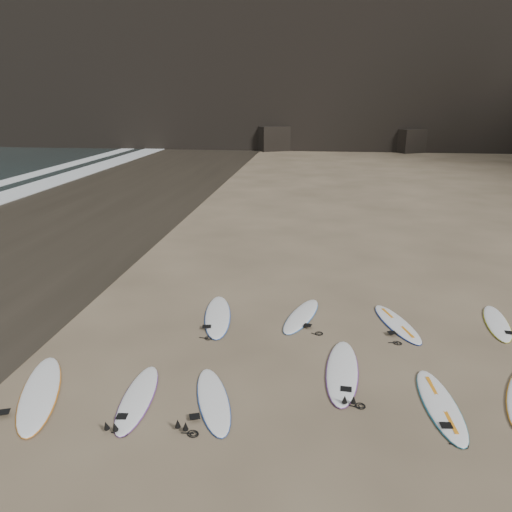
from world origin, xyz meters
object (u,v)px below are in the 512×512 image
(surfboard_6, at_px, (301,316))
(surfboard_11, at_px, (40,392))
(surfboard_7, at_px, (397,323))
(surfboard_1, at_px, (213,399))
(surfboard_8, at_px, (497,323))
(surfboard_2, at_px, (342,371))
(surfboard_0, at_px, (138,397))
(surfboard_3, at_px, (440,404))
(surfboard_5, at_px, (218,316))

(surfboard_6, xyz_separation_m, surfboard_11, (-4.87, -4.18, 0.01))
(surfboard_11, bearing_deg, surfboard_7, 7.71)
(surfboard_1, xyz_separation_m, surfboard_7, (3.91, 3.82, 0.00))
(surfboard_8, bearing_deg, surfboard_2, -136.80)
(surfboard_11, bearing_deg, surfboard_0, -18.82)
(surfboard_3, bearing_deg, surfboard_11, 179.60)
(surfboard_1, relative_size, surfboard_2, 0.86)
(surfboard_2, relative_size, surfboard_8, 1.20)
(surfboard_0, height_order, surfboard_11, surfboard_11)
(surfboard_1, height_order, surfboard_5, surfboard_5)
(surfboard_3, height_order, surfboard_8, surfboard_3)
(surfboard_0, relative_size, surfboard_6, 0.99)
(surfboard_1, height_order, surfboard_6, surfboard_6)
(surfboard_2, distance_m, surfboard_5, 3.89)
(surfboard_0, distance_m, surfboard_8, 8.95)
(surfboard_8, xyz_separation_m, surfboard_11, (-9.78, -4.37, 0.01))
(surfboard_1, relative_size, surfboard_7, 0.98)
(surfboard_2, bearing_deg, surfboard_7, 62.99)
(surfboard_0, height_order, surfboard_3, surfboard_3)
(surfboard_0, xyz_separation_m, surfboard_5, (0.78, 3.80, 0.01))
(surfboard_5, relative_size, surfboard_6, 1.14)
(surfboard_2, height_order, surfboard_7, surfboard_2)
(surfboard_0, bearing_deg, surfboard_11, 177.48)
(surfboard_7, distance_m, surfboard_8, 2.54)
(surfboard_1, bearing_deg, surfboard_2, 9.42)
(surfboard_3, distance_m, surfboard_5, 5.89)
(surfboard_1, distance_m, surfboard_2, 2.79)
(surfboard_3, distance_m, surfboard_11, 7.60)
(surfboard_1, height_order, surfboard_8, surfboard_1)
(surfboard_0, relative_size, surfboard_5, 0.87)
(surfboard_2, xyz_separation_m, surfboard_7, (1.45, 2.48, -0.01))
(surfboard_8, height_order, surfboard_11, surfboard_11)
(surfboard_3, relative_size, surfboard_5, 0.92)
(surfboard_2, xyz_separation_m, surfboard_5, (-3.11, 2.34, -0.00))
(surfboard_6, bearing_deg, surfboard_11, -123.61)
(surfboard_2, height_order, surfboard_11, surfboard_11)
(surfboard_3, height_order, surfboard_6, surfboard_3)
(surfboard_8, relative_size, surfboard_11, 0.79)
(surfboard_2, xyz_separation_m, surfboard_6, (-0.95, 2.64, -0.01))
(surfboard_1, relative_size, surfboard_6, 0.98)
(surfboard_0, distance_m, surfboard_3, 5.67)
(surfboard_0, height_order, surfboard_6, surfboard_6)
(surfboard_5, distance_m, surfboard_8, 7.09)
(surfboard_1, height_order, surfboard_7, surfboard_7)
(surfboard_8, bearing_deg, surfboard_0, -143.72)
(surfboard_2, relative_size, surfboard_6, 1.14)
(surfboard_11, bearing_deg, surfboard_5, 33.91)
(surfboard_5, xyz_separation_m, surfboard_8, (7.07, 0.49, -0.01))
(surfboard_0, relative_size, surfboard_1, 1.01)
(surfboard_0, height_order, surfboard_8, surfboard_0)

